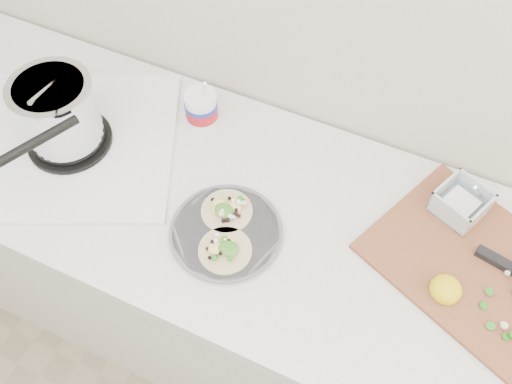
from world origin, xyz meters
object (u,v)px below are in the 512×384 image
at_px(stove, 63,124).
at_px(tub, 202,106).
at_px(taco_plate, 226,230).
at_px(cutboard, 486,263).

xyz_separation_m(stove, tub, (0.27, 0.22, -0.02)).
relative_size(stove, taco_plate, 2.60).
bearing_deg(taco_plate, cutboard, 16.61).
xyz_separation_m(tub, cutboard, (0.77, -0.12, -0.04)).
bearing_deg(stove, taco_plate, -33.04).
height_order(tub, cutboard, tub).
bearing_deg(tub, cutboard, -8.50).
relative_size(stove, tub, 3.52).
bearing_deg(tub, stove, -141.71).
bearing_deg(stove, tub, 13.32).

